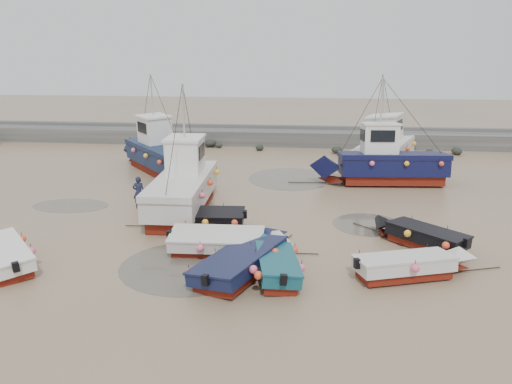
% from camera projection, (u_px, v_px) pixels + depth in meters
% --- Properties ---
extents(ground, '(120.00, 120.00, 0.00)m').
position_uv_depth(ground, '(238.00, 247.00, 20.71)').
color(ground, '#93765B').
rests_on(ground, ground).
extents(seawall, '(60.00, 4.92, 1.50)m').
position_uv_depth(seawall, '(274.00, 137.00, 41.49)').
color(seawall, '#61615D').
rests_on(seawall, ground).
extents(puddle_a, '(5.31, 5.31, 0.01)m').
position_uv_depth(puddle_a, '(189.00, 266.00, 18.91)').
color(puddle_a, '#534E43').
rests_on(puddle_a, ground).
extents(puddle_b, '(3.28, 3.28, 0.01)m').
position_uv_depth(puddle_b, '(368.00, 225.00, 23.29)').
color(puddle_b, '#534E43').
rests_on(puddle_b, ground).
extents(puddle_c, '(4.00, 4.00, 0.01)m').
position_uv_depth(puddle_c, '(71.00, 206.00, 26.01)').
color(puddle_c, '#534E43').
rests_on(puddle_c, ground).
extents(puddle_d, '(5.24, 5.24, 0.01)m').
position_uv_depth(puddle_d, '(290.00, 179.00, 31.23)').
color(puddle_d, '#534E43').
rests_on(puddle_d, ground).
extents(dinghy_0, '(4.60, 4.94, 1.43)m').
position_uv_depth(dinghy_0, '(4.00, 250.00, 19.04)').
color(dinghy_0, maroon).
rests_on(dinghy_0, ground).
extents(dinghy_1, '(3.70, 6.40, 1.43)m').
position_uv_depth(dinghy_1, '(246.00, 257.00, 18.41)').
color(dinghy_1, maroon).
rests_on(dinghy_1, ground).
extents(dinghy_2, '(2.05, 5.19, 1.43)m').
position_uv_depth(dinghy_2, '(275.00, 260.00, 18.13)').
color(dinghy_2, maroon).
rests_on(dinghy_2, ground).
extents(dinghy_3, '(5.67, 2.57, 1.43)m').
position_uv_depth(dinghy_3, '(414.00, 263.00, 17.89)').
color(dinghy_3, maroon).
rests_on(dinghy_3, ground).
extents(dinghy_4, '(5.63, 1.93, 1.43)m').
position_uv_depth(dinghy_4, '(200.00, 216.00, 22.72)').
color(dinghy_4, maroon).
rests_on(dinghy_4, ground).
extents(dinghy_5, '(6.12, 2.26, 1.43)m').
position_uv_depth(dinghy_5, '(226.00, 240.00, 20.04)').
color(dinghy_5, maroon).
rests_on(dinghy_5, ground).
extents(dinghy_6, '(4.43, 4.21, 1.43)m').
position_uv_depth(dinghy_6, '(419.00, 233.00, 20.76)').
color(dinghy_6, maroon).
rests_on(dinghy_6, ground).
extents(cabin_boat_0, '(7.29, 8.40, 6.22)m').
position_uv_depth(cabin_boat_0, '(158.00, 151.00, 32.82)').
color(cabin_boat_0, maroon).
rests_on(cabin_boat_0, ground).
extents(cabin_boat_1, '(2.97, 10.17, 6.22)m').
position_uv_depth(cabin_boat_1, '(185.00, 183.00, 25.22)').
color(cabin_boat_1, maroon).
rests_on(cabin_boat_1, ground).
extents(cabin_boat_2, '(9.47, 3.01, 6.22)m').
position_uv_depth(cabin_boat_2, '(383.00, 162.00, 29.70)').
color(cabin_boat_2, maroon).
rests_on(cabin_boat_2, ground).
extents(cabin_boat_3, '(5.61, 9.68, 6.22)m').
position_uv_depth(cabin_boat_3, '(387.00, 150.00, 32.99)').
color(cabin_boat_3, maroon).
rests_on(cabin_boat_3, ground).
extents(person, '(0.69, 0.53, 1.68)m').
position_uv_depth(person, '(140.00, 208.00, 25.64)').
color(person, '#181C36').
rests_on(person, ground).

